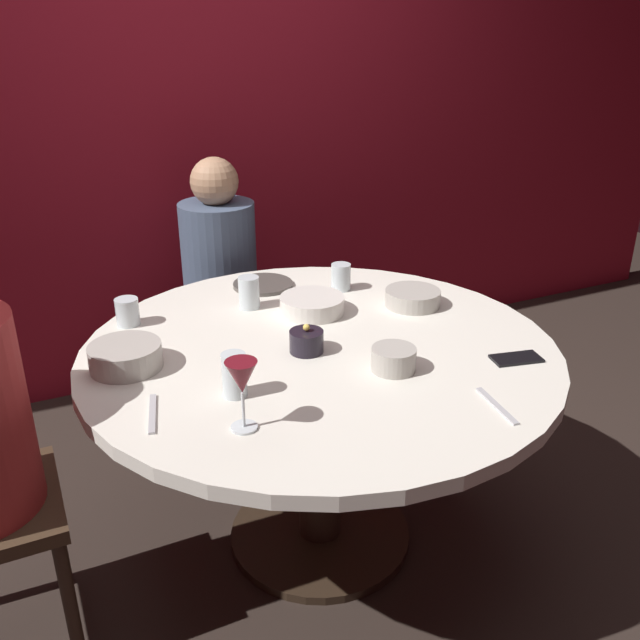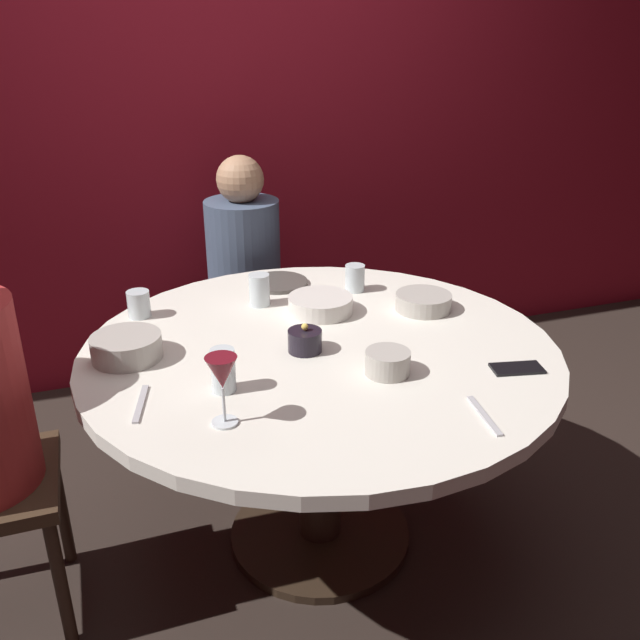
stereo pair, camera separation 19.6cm
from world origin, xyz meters
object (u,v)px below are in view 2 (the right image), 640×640
Objects in this scene: bowl_sauce_side at (423,302)px; cup_by_right_diner at (259,290)px; bowl_small_white at (320,304)px; cup_center_front at (355,278)px; dinner_plate at (278,283)px; seated_diner_back at (244,256)px; wine_glass at (222,376)px; candle_holder at (305,341)px; bowl_salad_center at (388,362)px; bowl_serving_large at (127,347)px; dining_table at (320,386)px; cup_near_candle at (223,370)px; cup_by_left_diner at (139,304)px; cell_phone at (517,368)px.

bowl_sauce_side is 1.71× the size of cup_by_right_diner.
cup_center_front is at bearing 39.05° from bowl_small_white.
dinner_plate is at bearing 135.05° from bowl_sauce_side.
wine_glass is (-0.36, -1.31, 0.16)m from seated_diner_back.
bowl_salad_center is at bearing -50.59° from candle_holder.
bowl_serving_large is at bearing -177.54° from bowl_sauce_side.
candle_holder is at bearing -14.16° from bowl_serving_large.
cup_near_candle reaches higher than dining_table.
cup_by_left_diner is (-0.43, 0.42, 0.01)m from candle_holder.
cup_by_right_diner reaches higher than cell_phone.
cup_center_front reaches higher than candle_holder.
cell_phone is 0.80m from cup_near_candle.
cup_by_right_diner is at bearing 156.32° from bowl_sauce_side.
cup_by_left_diner is 0.40m from cup_by_right_diner.
wine_glass is at bearing -101.56° from cup_near_candle.
bowl_salad_center reaches higher than cell_phone.
cup_by_right_diner is (-0.17, 0.13, 0.03)m from bowl_small_white.
cup_center_front reaches higher than cell_phone.
dining_table is 0.42m from cup_near_candle.
cup_near_candle is at bearing -156.88° from bowl_sauce_side.
bowl_salad_center is at bearing -83.28° from dinner_plate.
cell_phone is 0.74m from cup_center_front.
cup_center_front is at bearing 23.95° from seated_diner_back.
bowl_sauce_side reaches higher than cell_phone.
bowl_small_white is at bearing 52.02° from wine_glass.
bowl_salad_center is at bearing -26.51° from bowl_serving_large.
seated_diner_back is 5.26× the size of bowl_small_white.
bowl_serving_large is 0.96m from bowl_sauce_side.
dining_table is 0.98m from seated_diner_back.
candle_holder reaches higher than bowl_small_white.
cup_near_candle reaches higher than dinner_plate.
dinner_plate is 0.53m from cup_by_left_diner.
bowl_small_white is (-0.38, 0.56, 0.02)m from cell_phone.
cup_by_left_diner is 0.75m from cup_center_front.
candle_holder is 0.31m from cup_near_candle.
dining_table is at bearing 28.23° from cup_near_candle.
wine_glass is at bearing -77.64° from cell_phone.
bowl_serving_large is at bearing 113.73° from wine_glass.
candle_holder is at bearing -108.46° from cell_phone.
cell_phone is at bearing -11.22° from cup_near_candle.
dining_table is 1.26× the size of seated_diner_back.
cell_phone is 1.19× the size of cup_near_candle.
cup_near_candle reaches higher than bowl_small_white.
cell_phone is (0.81, 0.00, -0.12)m from wine_glass.
cup_near_candle is (-0.74, -0.32, 0.03)m from bowl_sauce_side.
cup_near_candle is at bearing -113.71° from cup_by_right_diner.
cup_near_candle is (0.03, 0.16, -0.07)m from wine_glass.
bowl_serving_large is at bearing 128.94° from cup_near_candle.
wine_glass is at bearing -167.79° from bowl_salad_center.
wine_glass is 0.95× the size of bowl_sauce_side.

